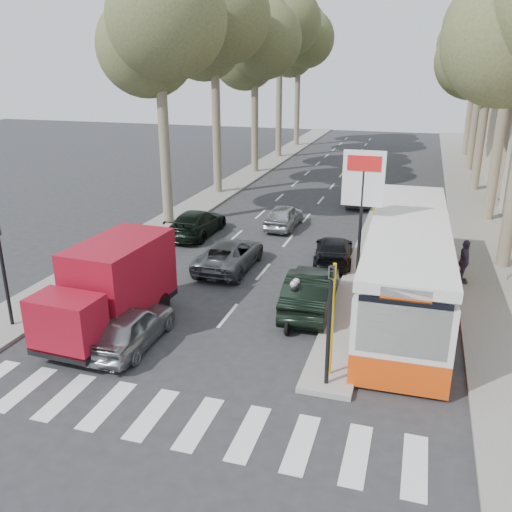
{
  "coord_description": "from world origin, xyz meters",
  "views": [
    {
      "loc": [
        5.17,
        -14.41,
        8.48
      ],
      "look_at": [
        -0.47,
        4.04,
        1.6
      ],
      "focal_mm": 38.0,
      "sensor_mm": 36.0,
      "label": 1
    }
  ],
  "objects_px": {
    "city_bus": "(407,262)",
    "motorcycle": "(295,303)",
    "silver_hatchback": "(131,327)",
    "red_truck": "(112,286)",
    "dark_hatchback": "(311,290)"
  },
  "relations": [
    {
      "from": "city_bus",
      "to": "motorcycle",
      "type": "bearing_deg",
      "value": -143.76
    },
    {
      "from": "silver_hatchback",
      "to": "red_truck",
      "type": "bearing_deg",
      "value": -38.84
    },
    {
      "from": "silver_hatchback",
      "to": "red_truck",
      "type": "distance_m",
      "value": 1.69
    },
    {
      "from": "red_truck",
      "to": "city_bus",
      "type": "height_order",
      "value": "city_bus"
    },
    {
      "from": "silver_hatchback",
      "to": "motorcycle",
      "type": "bearing_deg",
      "value": -147.35
    },
    {
      "from": "dark_hatchback",
      "to": "motorcycle",
      "type": "bearing_deg",
      "value": 74.16
    },
    {
      "from": "city_bus",
      "to": "silver_hatchback",
      "type": "bearing_deg",
      "value": -145.86
    },
    {
      "from": "motorcycle",
      "to": "silver_hatchback",
      "type": "bearing_deg",
      "value": -145.65
    },
    {
      "from": "silver_hatchback",
      "to": "dark_hatchback",
      "type": "relative_size",
      "value": 0.85
    },
    {
      "from": "dark_hatchback",
      "to": "city_bus",
      "type": "bearing_deg",
      "value": -159.22
    },
    {
      "from": "silver_hatchback",
      "to": "motorcycle",
      "type": "relative_size",
      "value": 1.98
    },
    {
      "from": "silver_hatchback",
      "to": "dark_hatchback",
      "type": "height_order",
      "value": "dark_hatchback"
    },
    {
      "from": "dark_hatchback",
      "to": "motorcycle",
      "type": "xyz_separation_m",
      "value": [
        -0.3,
        -1.28,
        0.0
      ]
    },
    {
      "from": "red_truck",
      "to": "motorcycle",
      "type": "relative_size",
      "value": 2.88
    },
    {
      "from": "dark_hatchback",
      "to": "red_truck",
      "type": "xyz_separation_m",
      "value": [
        -5.99,
        -3.43,
        0.81
      ]
    }
  ]
}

